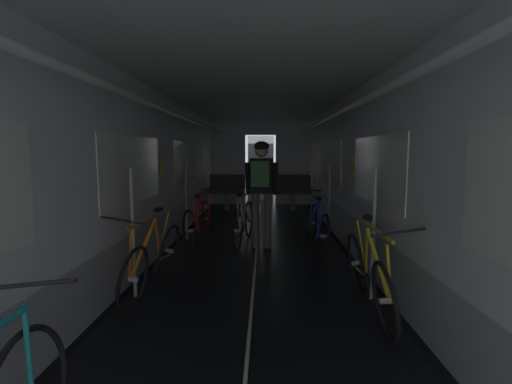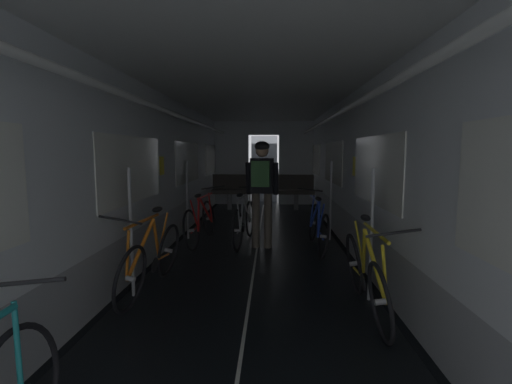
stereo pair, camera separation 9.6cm
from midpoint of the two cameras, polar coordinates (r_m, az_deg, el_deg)
name	(u,v)px [view 2 (the right image)]	position (r m, az deg, el deg)	size (l,w,h in m)	color
train_car_shell	(256,142)	(5.22, 0.48, 7.88)	(3.14, 12.34, 2.57)	black
bench_seat_far_left	(230,188)	(9.80, -3.90, 0.58)	(0.98, 0.51, 0.95)	gray
bench_seat_far_right	(296,189)	(9.77, 6.65, 0.53)	(0.98, 0.51, 0.95)	gray
bicycle_yellow	(366,275)	(3.73, 17.74, -12.40)	(0.44, 1.69, 0.96)	black
bicycle_red	(201,221)	(6.22, -8.29, -4.62)	(0.52, 1.70, 0.96)	black
bicycle_orange	(152,258)	(4.23, -15.60, -10.10)	(0.48, 1.70, 0.96)	black
bicycle_blue	(318,226)	(5.85, 10.23, -5.35)	(0.44, 1.69, 0.95)	black
person_cyclist_aisle	(262,182)	(5.77, 1.40, 1.52)	(0.55, 0.41, 1.73)	brown
bicycle_silver_in_aisle	(244,221)	(6.14, -1.46, -4.66)	(0.44, 1.68, 0.94)	black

